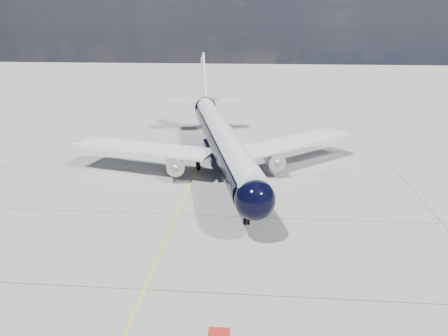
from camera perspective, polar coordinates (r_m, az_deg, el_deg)
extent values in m
plane|color=gray|center=(69.91, -3.14, 0.85)|extent=(320.00, 320.00, 0.00)
cube|color=yellow|center=(65.22, -3.73, -0.51)|extent=(0.16, 160.00, 0.01)
cube|color=maroon|center=(33.78, -0.68, -20.93)|extent=(1.60, 1.60, 0.01)
cylinder|color=black|center=(64.05, -0.20, 3.50)|extent=(13.75, 41.63, 4.18)
sphere|color=black|center=(43.58, 4.06, -4.13)|extent=(5.03, 5.03, 4.18)
cone|color=black|center=(88.91, -2.68, 8.29)|extent=(5.85, 8.46, 4.18)
cylinder|color=silver|center=(63.78, -0.20, 4.40)|extent=(13.37, 43.55, 3.26)
cube|color=black|center=(43.15, 4.14, -3.51)|extent=(2.87, 1.90, 0.60)
cube|color=silver|center=(65.31, -10.50, 2.58)|extent=(21.82, 10.65, 0.35)
cube|color=silver|center=(68.44, 9.22, 3.40)|extent=(19.48, 18.09, 0.35)
cube|color=black|center=(64.48, -0.20, 2.18)|extent=(7.04, 11.77, 1.10)
cylinder|color=#B6B6BE|center=(61.98, -6.45, 0.67)|extent=(3.57, 5.49, 2.46)
cylinder|color=#B6B6BE|center=(64.04, 6.43, 1.27)|extent=(3.57, 5.49, 2.46)
sphere|color=gray|center=(59.79, -6.36, -0.02)|extent=(1.46, 1.46, 1.21)
sphere|color=gray|center=(61.92, 6.97, 0.63)|extent=(1.46, 1.46, 1.21)
cube|color=silver|center=(61.94, -6.49, 1.46)|extent=(1.05, 3.48, 1.21)
cube|color=silver|center=(64.00, 6.41, 2.03)|extent=(1.05, 3.48, 1.21)
cube|color=silver|center=(87.51, -2.69, 11.83)|extent=(1.96, 6.87, 9.38)
cube|color=silver|center=(88.76, -2.68, 8.85)|extent=(14.73, 6.74, 0.24)
cylinder|color=gray|center=(48.33, 2.98, -5.91)|extent=(0.24, 0.24, 2.31)
cylinder|color=black|center=(48.71, 2.70, -6.98)|extent=(0.37, 0.79, 0.77)
cylinder|color=black|center=(48.79, 3.21, -6.95)|extent=(0.37, 0.79, 0.77)
cylinder|color=gray|center=(66.12, -3.43, 1.13)|extent=(0.34, 0.34, 2.09)
cylinder|color=gray|center=(67.08, 2.57, 1.40)|extent=(0.34, 0.34, 2.09)
cylinder|color=black|center=(65.82, -3.37, 0.24)|extent=(0.76, 1.29, 1.21)
cylinder|color=black|center=(66.96, -3.46, 0.57)|extent=(0.76, 1.29, 1.21)
cylinder|color=black|center=(66.78, 2.66, 0.53)|extent=(0.76, 1.29, 1.21)
cylinder|color=black|center=(67.91, 2.46, 0.85)|extent=(0.76, 1.29, 1.21)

